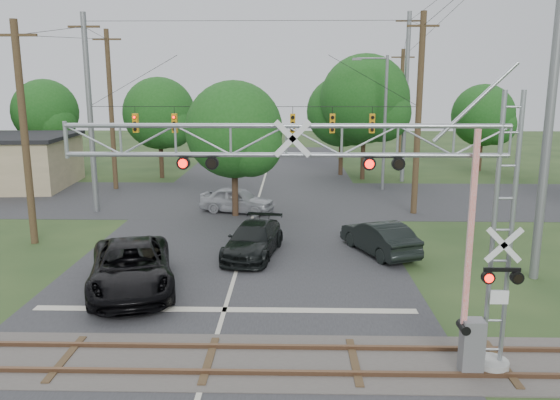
{
  "coord_description": "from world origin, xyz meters",
  "views": [
    {
      "loc": [
        2.27,
        -11.75,
        7.47
      ],
      "look_at": [
        1.83,
        7.5,
        3.41
      ],
      "focal_mm": 35.0,
      "sensor_mm": 36.0,
      "label": 1
    }
  ],
  "objects_px": {
    "traffic_signal_span": "(268,117)",
    "pickup_black": "(131,267)",
    "car_dark": "(253,240)",
    "sedan_silver": "(237,200)",
    "crossing_gantry": "(371,203)",
    "streetlight": "(382,116)"
  },
  "relations": [
    {
      "from": "traffic_signal_span",
      "to": "pickup_black",
      "type": "bearing_deg",
      "value": -109.78
    },
    {
      "from": "traffic_signal_span",
      "to": "car_dark",
      "type": "height_order",
      "value": "traffic_signal_span"
    },
    {
      "from": "car_dark",
      "to": "traffic_signal_span",
      "type": "bearing_deg",
      "value": 97.55
    },
    {
      "from": "pickup_black",
      "to": "car_dark",
      "type": "relative_size",
      "value": 1.26
    },
    {
      "from": "pickup_black",
      "to": "sedan_silver",
      "type": "distance_m",
      "value": 13.01
    },
    {
      "from": "traffic_signal_span",
      "to": "car_dark",
      "type": "relative_size",
      "value": 3.87
    },
    {
      "from": "pickup_black",
      "to": "crossing_gantry",
      "type": "bearing_deg",
      "value": -51.46
    },
    {
      "from": "sedan_silver",
      "to": "traffic_signal_span",
      "type": "bearing_deg",
      "value": -75.62
    },
    {
      "from": "sedan_silver",
      "to": "streetlight",
      "type": "relative_size",
      "value": 0.47
    },
    {
      "from": "sedan_silver",
      "to": "streetlight",
      "type": "height_order",
      "value": "streetlight"
    },
    {
      "from": "streetlight",
      "to": "sedan_silver",
      "type": "bearing_deg",
      "value": -142.66
    },
    {
      "from": "pickup_black",
      "to": "car_dark",
      "type": "height_order",
      "value": "pickup_black"
    },
    {
      "from": "traffic_signal_span",
      "to": "car_dark",
      "type": "xyz_separation_m",
      "value": [
        -0.33,
        -8.38,
        -4.94
      ]
    },
    {
      "from": "streetlight",
      "to": "pickup_black",
      "type": "bearing_deg",
      "value": -121.52
    },
    {
      "from": "crossing_gantry",
      "to": "traffic_signal_span",
      "type": "bearing_deg",
      "value": 100.38
    },
    {
      "from": "sedan_silver",
      "to": "car_dark",
      "type": "bearing_deg",
      "value": -153.01
    },
    {
      "from": "traffic_signal_span",
      "to": "sedan_silver",
      "type": "xyz_separation_m",
      "value": [
        -1.89,
        0.07,
        -4.91
      ]
    },
    {
      "from": "sedan_silver",
      "to": "crossing_gantry",
      "type": "bearing_deg",
      "value": -147.53
    },
    {
      "from": "traffic_signal_span",
      "to": "pickup_black",
      "type": "distance_m",
      "value": 14.28
    },
    {
      "from": "crossing_gantry",
      "to": "streetlight",
      "type": "height_order",
      "value": "streetlight"
    },
    {
      "from": "crossing_gantry",
      "to": "streetlight",
      "type": "distance_m",
      "value": 26.19
    },
    {
      "from": "crossing_gantry",
      "to": "streetlight",
      "type": "xyz_separation_m",
      "value": [
        4.41,
        25.8,
        0.73
      ]
    }
  ]
}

